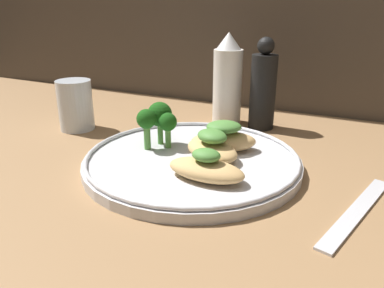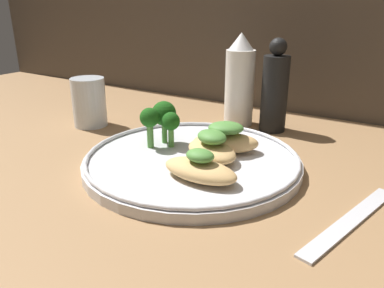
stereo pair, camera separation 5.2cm
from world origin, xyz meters
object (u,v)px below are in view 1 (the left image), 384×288
Objects in this scene: sauce_bottle at (227,81)px; plate at (192,160)px; drinking_glass at (76,105)px; pepper_grinder at (263,88)px; broccoli_bunch at (158,118)px.

plate is at bearing -81.89° from sauce_bottle.
sauce_bottle is at bearing 33.63° from drinking_glass.
sauce_bottle is at bearing -180.00° from pepper_grinder.
pepper_grinder is 33.90cm from drinking_glass.
drinking_glass is (-19.77, 4.07, -1.24)cm from broccoli_bunch.
drinking_glass is at bearing 168.38° from broccoli_bunch.
broccoli_bunch is at bearing -100.02° from sauce_bottle.
drinking_glass is (-30.04, -15.44, -2.89)cm from pepper_grinder.
plate is 4.63× the size of broccoli_bunch.
plate is at bearing -12.78° from drinking_glass.
sauce_bottle is at bearing 79.98° from broccoli_bunch.
pepper_grinder is at bearing 80.00° from plate.
pepper_grinder reaches higher than broccoli_bunch.
sauce_bottle is 6.86cm from pepper_grinder.
drinking_glass is (-23.22, -15.44, -3.61)cm from sauce_bottle.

